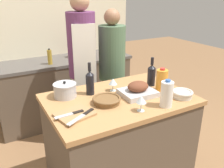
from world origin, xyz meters
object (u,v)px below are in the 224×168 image
at_px(milk_jug, 167,94).
at_px(wine_bottle_green, 151,74).
at_px(mixing_bowl, 182,94).
at_px(person_cook_aproned, 83,64).
at_px(cutting_board, 74,114).
at_px(condiment_bottle_short, 81,49).
at_px(knife_paring, 70,114).
at_px(stock_pot, 65,90).
at_px(roasting_pan, 138,90).
at_px(juice_jug, 162,80).
at_px(wine_bottle_dark, 90,82).
at_px(wicker_basket, 107,100).
at_px(wine_glass_left, 141,100).
at_px(condiment_bottle_tall, 50,57).
at_px(stand_mixer, 83,47).
at_px(knife_chef, 82,116).
at_px(wine_glass_right, 113,82).
at_px(person_cook_guest, 112,69).

xyz_separation_m(milk_jug, wine_bottle_green, (0.18, 0.42, 0.00)).
relative_size(mixing_bowl, person_cook_aproned, 0.10).
distance_m(cutting_board, condiment_bottle_short, 1.92).
bearing_deg(knife_paring, stock_pot, 77.03).
bearing_deg(person_cook_aproned, milk_jug, -67.83).
height_order(stock_pot, milk_jug, milk_jug).
height_order(milk_jug, person_cook_aproned, person_cook_aproned).
distance_m(roasting_pan, person_cook_aproned, 0.90).
height_order(juice_jug, wine_bottle_dark, wine_bottle_dark).
xyz_separation_m(stock_pot, wine_bottle_green, (0.81, -0.14, 0.05)).
distance_m(knife_paring, person_cook_aproned, 1.09).
relative_size(wicker_basket, wine_glass_left, 1.87).
height_order(roasting_pan, condiment_bottle_tall, condiment_bottle_tall).
relative_size(knife_paring, stand_mixer, 0.63).
height_order(wine_bottle_dark, condiment_bottle_short, wine_bottle_dark).
bearing_deg(stand_mixer, condiment_bottle_tall, -167.18).
bearing_deg(wicker_basket, knife_chef, -153.49).
distance_m(roasting_pan, wine_glass_right, 0.24).
height_order(wine_bottle_green, knife_chef, wine_bottle_green).
relative_size(wine_bottle_green, knife_paring, 1.24).
bearing_deg(wine_glass_right, juice_jug, -28.59).
xyz_separation_m(wine_glass_right, knife_chef, (-0.44, -0.34, -0.07)).
relative_size(juice_jug, stand_mixer, 0.62).
distance_m(cutting_board, person_cook_guest, 1.27).
bearing_deg(juice_jug, roasting_pan, 175.40).
distance_m(mixing_bowl, wine_bottle_green, 0.37).
relative_size(stock_pot, wine_glass_right, 1.67).
distance_m(wine_bottle_dark, knife_chef, 0.44).
bearing_deg(condiment_bottle_tall, knife_paring, -99.84).
bearing_deg(wicker_basket, person_cook_guest, 58.65).
height_order(condiment_bottle_tall, person_cook_aproned, person_cook_aproned).
relative_size(roasting_pan, wicker_basket, 1.30).
relative_size(wicker_basket, wine_bottle_green, 0.84).
height_order(wicker_basket, wine_glass_right, wine_glass_right).
xyz_separation_m(cutting_board, juice_jug, (0.86, 0.06, 0.09)).
height_order(stand_mixer, person_cook_guest, person_cook_guest).
distance_m(milk_jug, wine_bottle_green, 0.45).
bearing_deg(condiment_bottle_tall, wine_bottle_dark, -88.36).
bearing_deg(wine_glass_right, knife_chef, -142.60).
height_order(stock_pot, condiment_bottle_short, condiment_bottle_short).
distance_m(cutting_board, person_cook_aproned, 1.07).
xyz_separation_m(juice_jug, wine_glass_right, (-0.39, 0.21, -0.01)).
distance_m(wine_bottle_dark, knife_paring, 0.43).
height_order(juice_jug, condiment_bottle_short, juice_jug).
distance_m(roasting_pan, knife_paring, 0.65).
height_order(condiment_bottle_short, person_cook_aproned, person_cook_aproned).
xyz_separation_m(wicker_basket, knife_paring, (-0.33, -0.07, -0.01)).
xyz_separation_m(wine_bottle_green, knife_chef, (-0.83, -0.28, -0.09)).
distance_m(roasting_pan, wine_bottle_dark, 0.42).
relative_size(knife_paring, person_cook_guest, 0.14).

